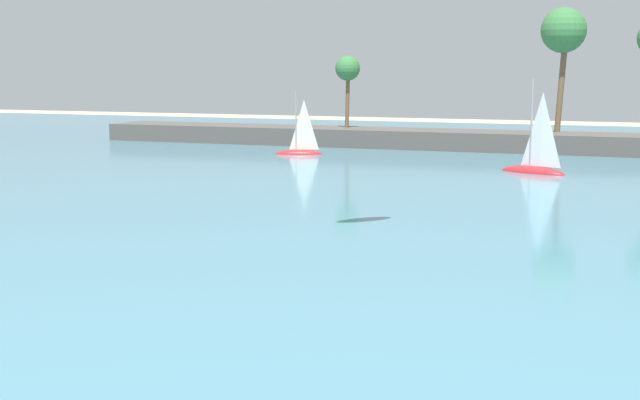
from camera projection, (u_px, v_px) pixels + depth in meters
sea at (529, 170)px, 65.47m from camera, size 220.00×110.18×0.06m
palm_headland at (619, 119)px, 77.05m from camera, size 91.02×6.58×13.18m
sailboat_near_shore at (299, 148)px, 77.31m from camera, size 4.37×2.46×6.07m
sailboat_mid_bay at (534, 164)px, 63.48m from camera, size 5.29×3.36×7.38m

